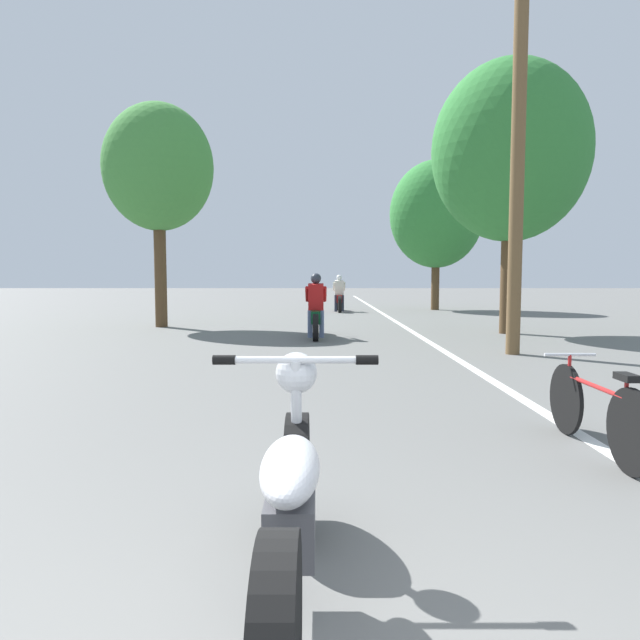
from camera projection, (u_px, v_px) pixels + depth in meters
name	position (u px, v px, depth m)	size (l,w,h in m)	color
lane_stripe_edge	(411.00, 331.00, 14.31)	(0.14, 48.00, 0.01)	white
utility_pole	(519.00, 142.00, 9.77)	(1.10, 0.24, 7.16)	brown
roadside_tree_right_near	(512.00, 152.00, 13.31)	(3.66, 3.30, 6.40)	#513A23
roadside_tree_right_far	(437.00, 214.00, 22.63)	(3.70, 3.33, 5.94)	#513A23
roadside_tree_left	(159.00, 168.00, 15.05)	(2.90, 2.61, 5.91)	#513A23
motorcycle_foreground	(292.00, 507.00, 2.36)	(0.81, 2.09, 1.00)	black
motorcycle_rider_lead	(317.00, 313.00, 12.75)	(0.50, 2.06, 1.44)	black
motorcycle_rider_far	(340.00, 298.00, 21.83)	(0.50, 1.99, 1.40)	black
bicycle_parked	(596.00, 410.00, 4.46)	(0.44, 1.66, 0.72)	black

